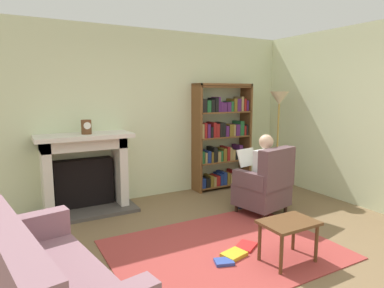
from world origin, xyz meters
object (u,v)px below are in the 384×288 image
fireplace (85,171)px  mantel_clock (86,127)px  armchair_reading (266,185)px  seated_reader (259,170)px  side_table (289,228)px  floor_lamp (279,107)px  bookshelf (222,137)px

fireplace → mantel_clock: (0.03, -0.10, 0.64)m
mantel_clock → armchair_reading: mantel_clock is taller
seated_reader → mantel_clock: bearing=-40.8°
fireplace → side_table: (1.48, -2.53, -0.23)m
armchair_reading → floor_lamp: (0.92, 0.77, 1.04)m
seated_reader → floor_lamp: floor_lamp is taller
fireplace → bookshelf: bearing=0.9°
mantel_clock → floor_lamp: (3.08, -0.51, 0.23)m
fireplace → side_table: fireplace is taller
bookshelf → armchair_reading: 1.51m
armchair_reading → mantel_clock: bearing=-42.8°
mantel_clock → seated_reader: size_ratio=0.17×
fireplace → bookshelf: bookshelf is taller
seated_reader → floor_lamp: 1.43m
fireplace → bookshelf: 2.43m
seated_reader → side_table: (-0.69, -1.27, -0.25)m
side_table → floor_lamp: size_ratio=0.32×
floor_lamp → mantel_clock: bearing=170.6°
seated_reader → bookshelf: bearing=-112.7°
side_table → floor_lamp: bearing=49.6°
fireplace → side_table: size_ratio=2.40×
seated_reader → armchair_reading: bearing=90.0°
fireplace → armchair_reading: (2.19, -1.38, -0.17)m
seated_reader → side_table: size_ratio=2.04×
armchair_reading → seated_reader: size_ratio=0.85×
side_table → floor_lamp: 2.75m
mantel_clock → floor_lamp: bearing=-9.4°
fireplace → mantel_clock: mantel_clock is taller
fireplace → side_table: 2.94m
mantel_clock → bookshelf: (2.37, 0.14, -0.32)m
floor_lamp → bookshelf: bearing=137.7°
mantel_clock → floor_lamp: 3.13m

